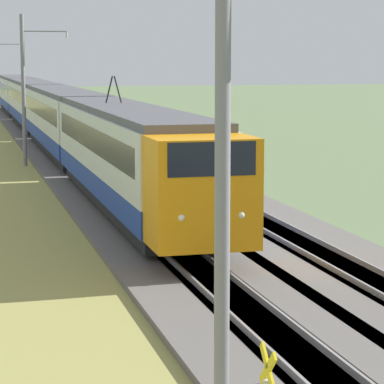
{
  "coord_description": "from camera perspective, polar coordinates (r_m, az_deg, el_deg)",
  "views": [
    {
      "loc": [
        -4.6,
        6.13,
        5.88
      ],
      "look_at": [
        19.12,
        0.0,
        2.3
      ],
      "focal_mm": 85.0,
      "sensor_mm": 36.0,
      "label": 1
    }
  ],
  "objects": [
    {
      "name": "catenary_mast_mid",
      "position": [
        50.29,
        -10.46,
        6.36
      ],
      "size": [
        0.22,
        2.56,
        8.31
      ],
      "color": "slate",
      "rests_on": "ground"
    },
    {
      "name": "passenger_train",
      "position": [
        66.13,
        -9.19,
        5.24
      ],
      "size": [
        87.62,
        2.89,
        5.23
      ],
      "rotation": [
        0.0,
        0.0,
        3.14
      ],
      "color": "orange",
      "rests_on": "ground"
    },
    {
      "name": "ballast_main",
      "position": [
        55.24,
        -8.05,
        2.27
      ],
      "size": [
        240.0,
        4.4,
        0.3
      ],
      "color": "#605B56",
      "rests_on": "ground"
    },
    {
      "name": "ballast_adjacent",
      "position": [
        55.82,
        -4.03,
        2.39
      ],
      "size": [
        240.0,
        4.4,
        0.3
      ],
      "color": "#605B56",
      "rests_on": "ground"
    },
    {
      "name": "track_adjacent",
      "position": [
        55.82,
        -4.03,
        2.4
      ],
      "size": [
        240.0,
        1.57,
        0.45
      ],
      "color": "#4C4238",
      "rests_on": "ground"
    },
    {
      "name": "track_main",
      "position": [
        55.24,
        -8.05,
        2.28
      ],
      "size": [
        240.0,
        1.57,
        0.45
      ],
      "color": "#4C4238",
      "rests_on": "ground"
    },
    {
      "name": "catenary_mast_near",
      "position": [
        12.56,
        2.19,
        1.2
      ],
      "size": [
        0.22,
        2.56,
        8.37
      ],
      "color": "slate",
      "rests_on": "ground"
    }
  ]
}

